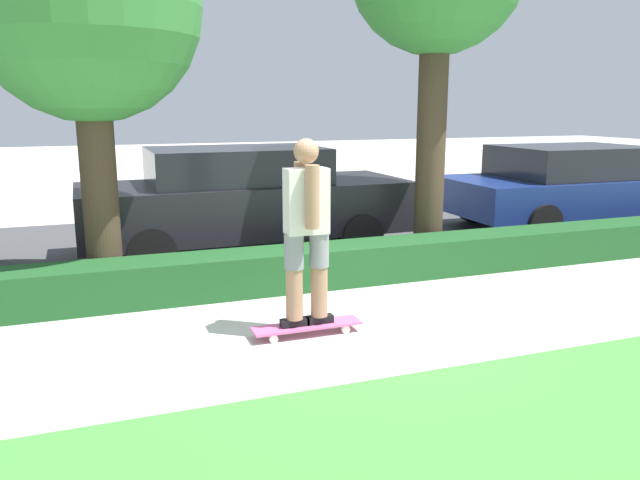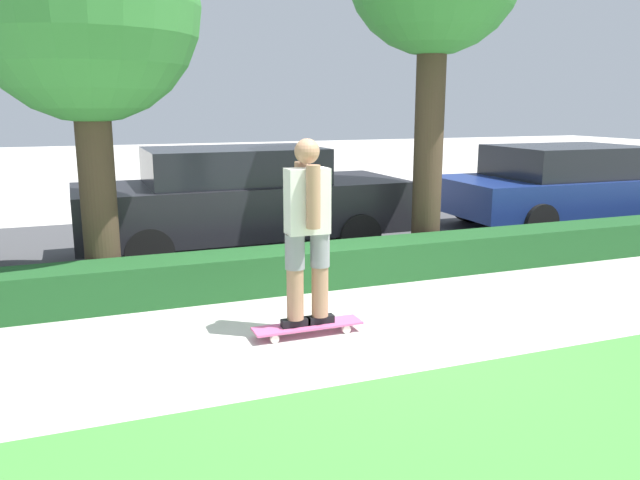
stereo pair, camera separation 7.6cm
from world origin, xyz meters
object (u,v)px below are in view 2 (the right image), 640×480
object	(u,v)px
skateboard	(308,326)
tree_near	(84,10)
parked_car_middle	(242,199)
skater_person	(307,228)
parked_car_rear	(569,184)

from	to	relation	value
skateboard	tree_near	xyz separation A→B (m)	(-1.68, 1.99, 2.92)
skateboard	parked_car_middle	xyz separation A→B (m)	(0.25, 3.43, 0.69)
tree_near	skater_person	bearing A→B (deg)	-49.84
skateboard	skater_person	xyz separation A→B (m)	(0.00, 0.00, 0.92)
tree_near	parked_car_rear	xyz separation A→B (m)	(7.71, 1.41, -2.28)
skater_person	tree_near	world-z (taller)	tree_near
parked_car_middle	tree_near	bearing A→B (deg)	-144.29
skateboard	parked_car_rear	xyz separation A→B (m)	(6.03, 3.40, 0.64)
skater_person	parked_car_rear	world-z (taller)	skater_person
skater_person	tree_near	size ratio (longest dim) A/B	0.40
skateboard	tree_near	bearing A→B (deg)	130.16
tree_near	parked_car_middle	distance (m)	3.28
skateboard	skater_person	distance (m)	0.92
skater_person	parked_car_middle	size ratio (longest dim) A/B	0.37
tree_near	parked_car_middle	world-z (taller)	tree_near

